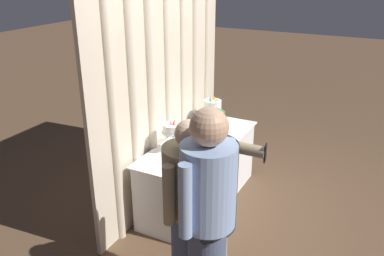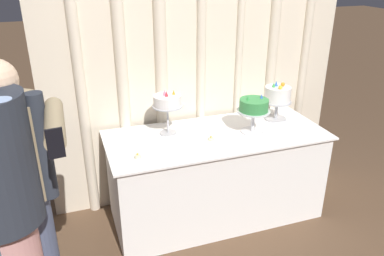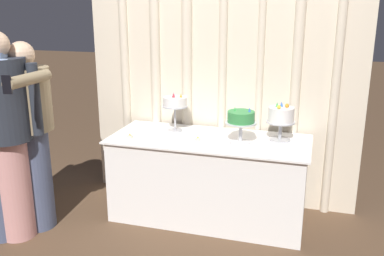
# 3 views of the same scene
# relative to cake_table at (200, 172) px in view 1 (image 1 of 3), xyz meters

# --- Properties ---
(ground_plane) EXTENTS (24.00, 24.00, 0.00)m
(ground_plane) POSITION_rel_cake_table_xyz_m (0.00, -0.10, -0.36)
(ground_plane) COLOR brown
(draped_curtain) EXTENTS (2.49, 0.16, 2.86)m
(draped_curtain) POSITION_rel_cake_table_xyz_m (-0.02, 0.41, 1.13)
(draped_curtain) COLOR beige
(draped_curtain) RESTS_ON ground_plane
(cake_table) EXTENTS (1.67, 0.72, 0.72)m
(cake_table) POSITION_rel_cake_table_xyz_m (0.00, 0.00, 0.00)
(cake_table) COLOR white
(cake_table) RESTS_ON ground_plane
(cake_display_leftmost) EXTENTS (0.23, 0.23, 0.35)m
(cake_display_leftmost) POSITION_rel_cake_table_xyz_m (-0.34, 0.13, 0.61)
(cake_display_leftmost) COLOR #B2B2B7
(cake_display_leftmost) RESTS_ON cake_table
(cake_display_center) EXTENTS (0.25, 0.25, 0.30)m
(cake_display_center) POSITION_rel_cake_table_xyz_m (0.27, -0.05, 0.56)
(cake_display_center) COLOR silver
(cake_display_center) RESTS_ON cake_table
(cake_display_rightmost) EXTENTS (0.23, 0.23, 0.32)m
(cake_display_rightmost) POSITION_rel_cake_table_xyz_m (0.57, 0.11, 0.56)
(cake_display_rightmost) COLOR #B2B2B7
(cake_display_rightmost) RESTS_ON cake_table
(tealight_far_left) EXTENTS (0.04, 0.04, 0.04)m
(tealight_far_left) POSITION_rel_cake_table_xyz_m (-0.64, -0.18, 0.37)
(tealight_far_left) COLOR beige
(tealight_far_left) RESTS_ON cake_table
(tealight_near_left) EXTENTS (0.05, 0.05, 0.03)m
(tealight_near_left) POSITION_rel_cake_table_xyz_m (-0.08, -0.08, 0.37)
(tealight_near_left) COLOR beige
(tealight_near_left) RESTS_ON cake_table
(guest_girl_blue_dress) EXTENTS (0.54, 0.69, 1.54)m
(guest_girl_blue_dress) POSITION_rel_cake_table_xyz_m (-1.33, -0.57, 0.47)
(guest_girl_blue_dress) COLOR #4C5675
(guest_girl_blue_dress) RESTS_ON ground_plane
(guest_man_dark_suit) EXTENTS (0.52, 0.43, 1.71)m
(guest_man_dark_suit) POSITION_rel_cake_table_xyz_m (-1.50, -0.79, 0.57)
(guest_man_dark_suit) COLOR #4C5675
(guest_man_dark_suit) RESTS_ON ground_plane
(guest_man_pink_jacket) EXTENTS (0.51, 0.49, 1.62)m
(guest_man_pink_jacket) POSITION_rel_cake_table_xyz_m (-1.39, -0.74, 0.51)
(guest_man_pink_jacket) COLOR #D6938E
(guest_man_pink_jacket) RESTS_ON ground_plane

